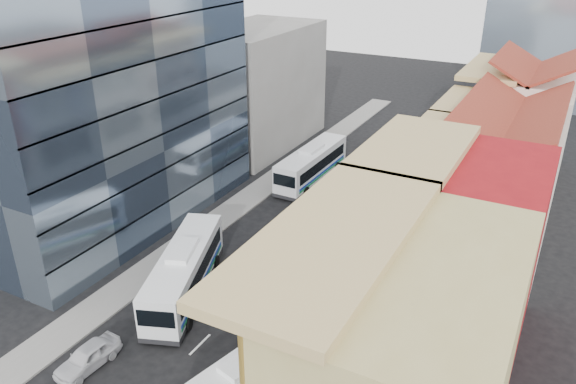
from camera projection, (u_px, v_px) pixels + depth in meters
The scene contains 13 objects.
sidewalk_right at pixel (397, 271), 43.43m from camera, with size 3.00×90.00×0.15m, color slate.
sidewalk_left at pixel (215, 222), 50.65m from camera, with size 3.00×90.00×0.15m, color slate.
shophouse_tan at pixel (407, 377), 24.99m from camera, with size 8.00×14.00×12.00m, color tan.
shophouse_red at pixel (465, 253), 34.58m from camera, with size 8.00×10.00×12.00m, color maroon.
shophouse_cream_near at pixel (490, 206), 42.60m from camera, with size 8.00×9.00×10.00m, color silver.
shophouse_cream_mid at pixel (509, 166), 49.80m from camera, with size 8.00×9.00×10.00m, color silver.
shophouse_cream_far at pixel (525, 127), 57.98m from camera, with size 8.00×12.00×11.00m, color silver.
office_tower at pixel (97, 53), 45.51m from camera, with size 12.00×26.00×30.00m, color #39475A.
office_block_far at pixel (256, 87), 66.88m from camera, with size 10.00×18.00×14.00m, color gray.
bus_left_near at pixel (184, 271), 40.11m from camera, with size 2.81×11.99×3.85m, color white, non-canonical shape.
bus_left_far at pixel (312, 164), 58.52m from camera, with size 2.77×11.81×3.79m, color silver, non-canonical shape.
bus_right at pixel (247, 383), 30.37m from camera, with size 2.61×11.13×3.57m, color white, non-canonical shape.
sedan_left at pixel (88, 357), 33.78m from camera, with size 1.74×4.31×1.47m, color silver.
Camera 1 is at (18.26, -14.37, 24.09)m, focal length 35.00 mm.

